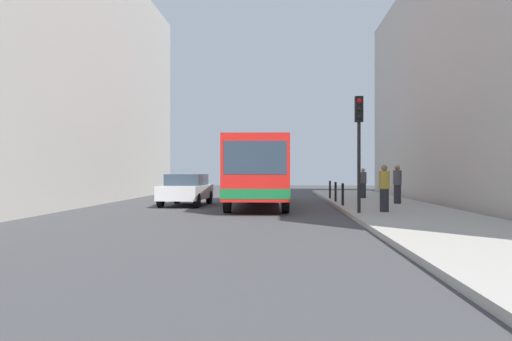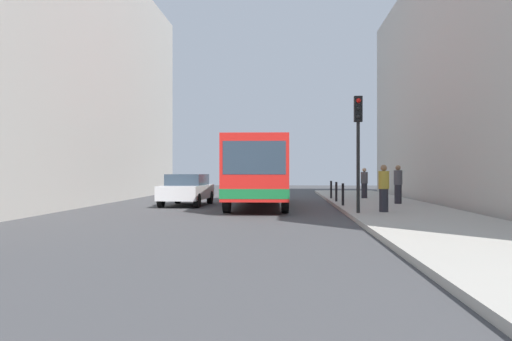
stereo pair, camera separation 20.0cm
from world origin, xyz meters
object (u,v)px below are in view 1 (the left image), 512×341
(bollard_near, at_px, (343,194))
(bollard_far, at_px, (330,190))
(bollard_mid, at_px, (336,192))
(car_beside_bus, at_px, (187,189))
(traffic_light, at_px, (359,132))
(bus, at_px, (259,169))
(pedestrian_near_signal, at_px, (384,188))
(pedestrian_mid_sidewalk, at_px, (397,184))
(pedestrian_far_sidewalk, at_px, (363,183))

(bollard_near, height_order, bollard_far, same)
(bollard_mid, relative_size, bollard_far, 1.00)
(car_beside_bus, xyz_separation_m, traffic_light, (7.21, -5.91, 2.22))
(bus, bearing_deg, bollard_near, 154.86)
(traffic_light, bearing_deg, bollard_near, 91.41)
(bus, xyz_separation_m, bollard_mid, (3.69, 1.36, -1.10))
(pedestrian_near_signal, bearing_deg, traffic_light, 172.92)
(bollard_near, height_order, pedestrian_near_signal, pedestrian_near_signal)
(traffic_light, bearing_deg, pedestrian_mid_sidewalk, 65.20)
(bus, xyz_separation_m, pedestrian_near_signal, (4.77, -5.18, -0.73))
(bollard_far, xyz_separation_m, pedestrian_near_signal, (1.08, -9.53, 0.37))
(traffic_light, height_order, pedestrian_near_signal, traffic_light)
(bus, relative_size, bollard_mid, 11.66)
(pedestrian_far_sidewalk, bearing_deg, traffic_light, -24.32)
(car_beside_bus, xyz_separation_m, pedestrian_mid_sidewalk, (9.74, -0.44, 0.24))
(bollard_near, xyz_separation_m, pedestrian_near_signal, (1.08, -3.54, 0.37))
(bus, bearing_deg, pedestrian_mid_sidewalk, 176.64)
(pedestrian_mid_sidewalk, bearing_deg, pedestrian_near_signal, 158.07)
(bollard_mid, xyz_separation_m, pedestrian_near_signal, (1.08, -6.54, 0.37))
(traffic_light, bearing_deg, pedestrian_near_signal, 28.15)
(pedestrian_mid_sidewalk, height_order, pedestrian_far_sidewalk, pedestrian_mid_sidewalk)
(bollard_far, bearing_deg, car_beside_bus, -149.79)
(bus, distance_m, bollard_far, 5.81)
(bus, distance_m, bollard_mid, 4.08)
(car_beside_bus, xyz_separation_m, bollard_mid, (7.11, 1.15, -0.16))
(pedestrian_far_sidewalk, bearing_deg, pedestrian_mid_sidewalk, -5.63)
(bollard_mid, bearing_deg, bollard_near, -90.00)
(car_beside_bus, relative_size, pedestrian_near_signal, 2.63)
(bollard_near, height_order, pedestrian_far_sidewalk, pedestrian_far_sidewalk)
(bus, relative_size, pedestrian_far_sidewalk, 6.69)
(car_beside_bus, height_order, traffic_light, traffic_light)
(traffic_light, xyz_separation_m, pedestrian_near_signal, (0.98, 0.52, -2.01))
(pedestrian_mid_sidewalk, bearing_deg, bollard_far, 25.28)
(bus, height_order, pedestrian_near_signal, bus)
(pedestrian_near_signal, bearing_deg, bus, 97.42)
(car_beside_bus, relative_size, pedestrian_far_sidewalk, 2.70)
(bus, xyz_separation_m, bollard_far, (3.69, 4.35, -1.10))
(pedestrian_near_signal, xyz_separation_m, pedestrian_mid_sidewalk, (1.55, 4.95, 0.03))
(pedestrian_near_signal, xyz_separation_m, pedestrian_far_sidewalk, (0.75, 9.85, -0.02))
(bollard_near, relative_size, pedestrian_far_sidewalk, 0.57)
(bus, height_order, bollard_near, bus)
(car_beside_bus, distance_m, bollard_mid, 7.21)
(pedestrian_near_signal, bearing_deg, bollard_near, 71.73)
(bollard_mid, height_order, pedestrian_near_signal, pedestrian_near_signal)
(car_beside_bus, xyz_separation_m, pedestrian_near_signal, (8.19, -5.39, 0.21))
(bollard_far, bearing_deg, pedestrian_mid_sidewalk, -60.17)
(bollard_mid, height_order, pedestrian_mid_sidewalk, pedestrian_mid_sidewalk)
(car_beside_bus, distance_m, bollard_near, 7.35)
(pedestrian_near_signal, bearing_deg, pedestrian_mid_sidewalk, 37.40)
(bollard_mid, bearing_deg, car_beside_bus, -170.82)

